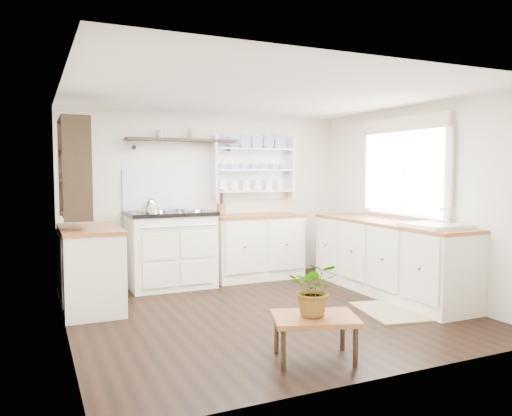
{
  "coord_description": "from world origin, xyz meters",
  "views": [
    {
      "loc": [
        -2.27,
        -4.74,
        1.51
      ],
      "look_at": [
        -0.01,
        0.25,
        1.1
      ],
      "focal_mm": 35.0,
      "sensor_mm": 36.0,
      "label": 1
    }
  ],
  "objects": [
    {
      "name": "floor",
      "position": [
        0.0,
        0.0,
        0.0
      ],
      "size": [
        4.0,
        3.8,
        0.01
      ],
      "primitive_type": "cube",
      "color": "black",
      "rests_on": "ground"
    },
    {
      "name": "wall_back",
      "position": [
        0.0,
        1.9,
        1.15
      ],
      "size": [
        4.0,
        0.02,
        2.3
      ],
      "primitive_type": "cube",
      "color": "silver",
      "rests_on": "ground"
    },
    {
      "name": "wall_right",
      "position": [
        2.0,
        0.0,
        1.15
      ],
      "size": [
        0.02,
        3.8,
        2.3
      ],
      "primitive_type": "cube",
      "color": "silver",
      "rests_on": "ground"
    },
    {
      "name": "wall_left",
      "position": [
        -2.0,
        0.0,
        1.15
      ],
      "size": [
        0.02,
        3.8,
        2.3
      ],
      "primitive_type": "cube",
      "color": "silver",
      "rests_on": "ground"
    },
    {
      "name": "ceiling",
      "position": [
        0.0,
        0.0,
        2.3
      ],
      "size": [
        4.0,
        3.8,
        0.01
      ],
      "primitive_type": "cube",
      "color": "white",
      "rests_on": "wall_back"
    },
    {
      "name": "window",
      "position": [
        1.95,
        0.15,
        1.56
      ],
      "size": [
        0.08,
        1.55,
        1.22
      ],
      "color": "white",
      "rests_on": "wall_right"
    },
    {
      "name": "aga_cooker",
      "position": [
        -0.63,
        1.57,
        0.5
      ],
      "size": [
        1.11,
        0.76,
        1.02
      ],
      "color": "white",
      "rests_on": "floor"
    },
    {
      "name": "back_cabinets",
      "position": [
        0.6,
        1.6,
        0.46
      ],
      "size": [
        1.27,
        0.63,
        0.9
      ],
      "color": "white",
      "rests_on": "floor"
    },
    {
      "name": "right_cabinets",
      "position": [
        1.7,
        0.1,
        0.46
      ],
      "size": [
        0.62,
        2.43,
        0.9
      ],
      "color": "white",
      "rests_on": "floor"
    },
    {
      "name": "belfast_sink",
      "position": [
        1.7,
        -0.65,
        0.8
      ],
      "size": [
        0.55,
        0.6,
        0.45
      ],
      "color": "white",
      "rests_on": "right_cabinets"
    },
    {
      "name": "left_cabinets",
      "position": [
        -1.7,
        0.9,
        0.46
      ],
      "size": [
        0.62,
        1.13,
        0.9
      ],
      "color": "white",
      "rests_on": "floor"
    },
    {
      "name": "plate_rack",
      "position": [
        0.65,
        1.86,
        1.56
      ],
      "size": [
        1.2,
        0.22,
        0.9
      ],
      "color": "white",
      "rests_on": "wall_back"
    },
    {
      "name": "high_shelf",
      "position": [
        -0.4,
        1.78,
        1.91
      ],
      "size": [
        1.5,
        0.29,
        0.16
      ],
      "color": "black",
      "rests_on": "wall_back"
    },
    {
      "name": "left_shelving",
      "position": [
        -1.84,
        0.9,
        1.55
      ],
      "size": [
        0.28,
        0.8,
        1.05
      ],
      "primitive_type": "cube",
      "color": "black",
      "rests_on": "wall_left"
    },
    {
      "name": "kettle",
      "position": [
        -0.91,
        1.45,
        1.04
      ],
      "size": [
        0.19,
        0.19,
        0.23
      ],
      "primitive_type": null,
      "color": "silver",
      "rests_on": "aga_cooker"
    },
    {
      "name": "utensil_crock",
      "position": [
        0.11,
        1.68,
        0.98
      ],
      "size": [
        0.12,
        0.12,
        0.14
      ],
      "primitive_type": "cylinder",
      "color": "brown",
      "rests_on": "back_cabinets"
    },
    {
      "name": "center_table",
      "position": [
        -0.24,
        -1.39,
        0.31
      ],
      "size": [
        0.78,
        0.66,
        0.36
      ],
      "rotation": [
        0.0,
        0.0,
        -0.33
      ],
      "color": "brown",
      "rests_on": "floor"
    },
    {
      "name": "potted_plant",
      "position": [
        -0.24,
        -1.39,
        0.58
      ],
      "size": [
        0.52,
        0.51,
        0.44
      ],
      "primitive_type": "imported",
      "rotation": [
        0.0,
        0.0,
        -0.61
      ],
      "color": "#3F7233",
      "rests_on": "center_table"
    },
    {
      "name": "floor_rug",
      "position": [
        1.19,
        -0.56,
        0.01
      ],
      "size": [
        0.69,
        0.93,
        0.02
      ],
      "primitive_type": "cube",
      "rotation": [
        0.0,
        0.0,
        -0.17
      ],
      "color": "olive",
      "rests_on": "floor"
    }
  ]
}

